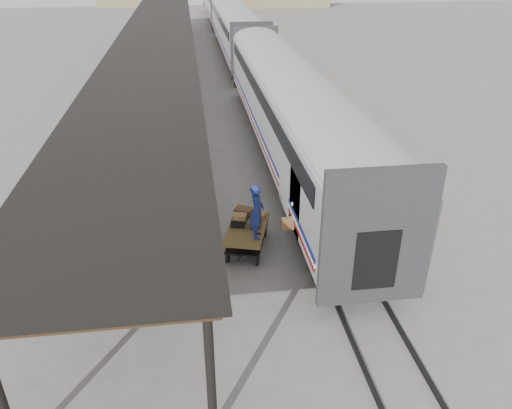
{
  "coord_description": "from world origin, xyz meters",
  "views": [
    {
      "loc": [
        -1.42,
        -14.48,
        9.46
      ],
      "look_at": [
        0.57,
        0.25,
        1.7
      ],
      "focal_mm": 35.0,
      "sensor_mm": 36.0,
      "label": 1
    }
  ],
  "objects": [
    {
      "name": "porter",
      "position": [
        0.51,
        -0.44,
        1.81
      ],
      "size": [
        0.58,
        0.77,
        1.9
      ],
      "primitive_type": "imported",
      "rotation": [
        0.0,
        0.0,
        1.38
      ],
      "color": "navy",
      "rests_on": "baggage_cart"
    },
    {
      "name": "luggage_tug",
      "position": [
        -2.55,
        20.04,
        0.56
      ],
      "size": [
        1.25,
        1.57,
        1.21
      ],
      "rotation": [
        0.0,
        0.0,
        -0.35
      ],
      "color": "maroon",
      "rests_on": "ground"
    },
    {
      "name": "ground",
      "position": [
        0.0,
        0.0,
        0.0
      ],
      "size": [
        160.0,
        160.0,
        0.0
      ],
      "primitive_type": "plane",
      "color": "slate",
      "rests_on": "ground"
    },
    {
      "name": "pedestrian",
      "position": [
        -2.56,
        16.06,
        0.82
      ],
      "size": [
        0.97,
        0.42,
        1.64
      ],
      "primitive_type": "imported",
      "rotation": [
        0.0,
        0.0,
        3.16
      ],
      "color": "black",
      "rests_on": "ground"
    },
    {
      "name": "rails",
      "position": [
        3.2,
        34.0,
        0.06
      ],
      "size": [
        1.54,
        150.0,
        0.12
      ],
      "color": "black",
      "rests_on": "ground"
    },
    {
      "name": "canopy",
      "position": [
        -3.4,
        24.0,
        4.0
      ],
      "size": [
        4.9,
        64.3,
        4.15
      ],
      "color": "#422B19",
      "rests_on": "ground"
    },
    {
      "name": "train",
      "position": [
        3.19,
        33.79,
        2.69
      ],
      "size": [
        3.45,
        76.01,
        4.01
      ],
      "color": "silver",
      "rests_on": "ground"
    },
    {
      "name": "suitcase_stack",
      "position": [
        0.27,
        0.62,
        1.03
      ],
      "size": [
        1.36,
        1.17,
        0.43
      ],
      "rotation": [
        0.0,
        0.0,
        -0.28
      ],
      "color": "#38383B",
      "rests_on": "baggage_cart"
    },
    {
      "name": "baggage_cart",
      "position": [
        0.26,
        0.21,
        0.65
      ],
      "size": [
        1.87,
        2.65,
        0.86
      ],
      "rotation": [
        0.0,
        0.0,
        -0.28
      ],
      "color": "brown",
      "rests_on": "ground"
    }
  ]
}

